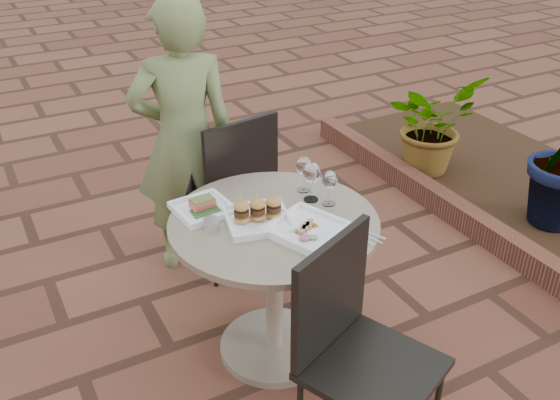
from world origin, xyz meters
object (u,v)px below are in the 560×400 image
cafe_table (274,267)px  plate_salmon (203,208)px  plate_tuna (306,228)px  chair_far (232,181)px  diner (184,140)px  chair_near (353,337)px  plate_sliders (258,215)px

cafe_table → plate_salmon: 0.41m
plate_salmon → plate_tuna: size_ratio=0.70×
chair_far → plate_tuna: chair_far is taller
chair_far → diner: size_ratio=0.61×
chair_near → plate_tuna: bearing=58.4°
chair_near → plate_salmon: 0.87m
chair_near → plate_salmon: chair_near is taller
plate_sliders → cafe_table: bearing=-12.8°
plate_salmon → chair_far: bearing=54.7°
cafe_table → chair_near: 0.61m
chair_near → plate_sliders: 0.66m
cafe_table → plate_tuna: (0.07, -0.15, 0.26)m
chair_far → diner: bearing=-51.1°
cafe_table → chair_far: size_ratio=0.97×
chair_far → chair_near: 1.32m
chair_near → plate_salmon: (-0.25, 0.81, 0.20)m
plate_tuna → plate_sliders: bearing=131.3°
plate_tuna → diner: bearing=97.8°
cafe_table → plate_tuna: plate_tuna is taller
plate_tuna → chair_far: bearing=86.8°
cafe_table → plate_tuna: size_ratio=2.49×
cafe_table → diner: 0.93m
plate_tuna → plate_salmon: bearing=131.0°
diner → plate_salmon: (-0.17, -0.67, -0.02)m
cafe_table → chair_near: (0.01, -0.60, 0.07)m
chair_far → diner: 0.33m
diner → plate_salmon: diner is taller
chair_near → plate_tuna: (0.06, 0.46, 0.20)m
plate_salmon → plate_tuna: 0.47m
chair_far → plate_salmon: 0.65m
chair_near → diner: 1.51m
chair_far → plate_salmon: (-0.36, -0.50, 0.20)m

